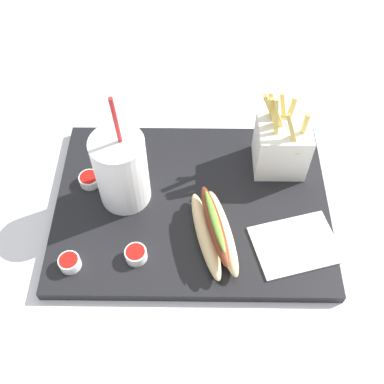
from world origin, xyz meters
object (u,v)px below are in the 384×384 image
object	(u,v)px
fries_basket	(281,145)
ketchup_cup_2	(70,262)
ketchup_cup_1	(136,254)
napkin_stack	(295,245)
hot_dog_1	(214,231)
soda_cup	(121,170)
ketchup_cup_3	(89,179)

from	to	relation	value
fries_basket	ketchup_cup_2	size ratio (longest dim) A/B	4.67
ketchup_cup_1	napkin_stack	distance (m)	0.26
ketchup_cup_1	fries_basket	bearing A→B (deg)	38.91
hot_dog_1	ketchup_cup_2	bearing A→B (deg)	-167.07
soda_cup	ketchup_cup_1	xyz separation A→B (m)	(0.03, -0.12, -0.06)
hot_dog_1	ketchup_cup_3	world-z (taller)	hot_dog_1
fries_basket	ketchup_cup_1	bearing A→B (deg)	-141.09
fries_basket	ketchup_cup_2	xyz separation A→B (m)	(-0.35, -0.22, -0.04)
napkin_stack	hot_dog_1	bearing A→B (deg)	174.93
fries_basket	ketchup_cup_3	bearing A→B (deg)	-171.91
soda_cup	ketchup_cup_3	size ratio (longest dim) A/B	6.24
hot_dog_1	fries_basket	bearing A→B (deg)	53.26
fries_basket	napkin_stack	world-z (taller)	fries_basket
fries_basket	hot_dog_1	distance (m)	0.21
hot_dog_1	napkin_stack	distance (m)	0.14
soda_cup	ketchup_cup_2	bearing A→B (deg)	-118.58
ketchup_cup_1	ketchup_cup_3	bearing A→B (deg)	122.50
soda_cup	napkin_stack	world-z (taller)	soda_cup
fries_basket	ketchup_cup_1	size ratio (longest dim) A/B	4.52
soda_cup	ketchup_cup_2	world-z (taller)	soda_cup
ketchup_cup_3	napkin_stack	distance (m)	0.38
soda_cup	fries_basket	size ratio (longest dim) A/B	1.44
ketchup_cup_3	soda_cup	bearing A→B (deg)	-21.39
soda_cup	ketchup_cup_3	distance (m)	0.10
soda_cup	ketchup_cup_2	xyz separation A→B (m)	(-0.08, -0.14, -0.06)
ketchup_cup_1	ketchup_cup_3	distance (m)	0.18
hot_dog_1	ketchup_cup_2	distance (m)	0.24
ketchup_cup_1	ketchup_cup_2	bearing A→B (deg)	-171.48
hot_dog_1	ketchup_cup_2	xyz separation A→B (m)	(-0.23, -0.05, -0.01)
hot_dog_1	napkin_stack	world-z (taller)	hot_dog_1
soda_cup	fries_basket	world-z (taller)	soda_cup
fries_basket	ketchup_cup_3	world-z (taller)	fries_basket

